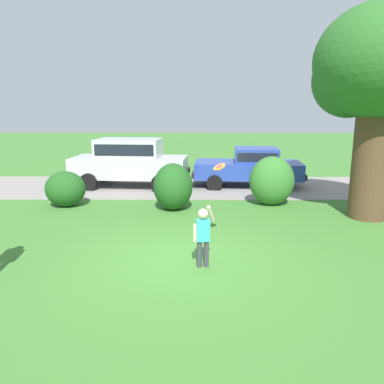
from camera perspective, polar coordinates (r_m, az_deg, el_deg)
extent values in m
plane|color=#3D752D|center=(8.24, -1.74, -9.98)|extent=(80.00, 80.00, 0.00)
cube|color=gray|center=(15.41, -0.70, 0.79)|extent=(28.00, 4.40, 0.02)
cylinder|color=#513823|center=(12.02, 25.26, 4.10)|extent=(1.10, 1.10, 3.27)
ellipsoid|color=#286023|center=(11.98, 26.53, 17.09)|extent=(3.64, 3.64, 3.09)
ellipsoid|color=#286023|center=(12.54, 22.42, 15.10)|extent=(2.16, 2.16, 2.16)
ellipsoid|color=#1E511C|center=(12.99, -18.34, 0.45)|extent=(1.28, 1.14, 1.15)
ellipsoid|color=#1E511C|center=(11.94, -2.83, 0.82)|extent=(1.22, 1.35, 1.46)
ellipsoid|color=#33702B|center=(12.73, 11.79, 1.64)|extent=(1.46, 1.17, 1.60)
cube|color=#28429E|center=(15.61, 8.29, 3.32)|extent=(4.33, 2.17, 0.64)
cube|color=#28429E|center=(15.54, 9.53, 5.47)|extent=(1.80, 1.75, 0.56)
cube|color=black|center=(15.54, 9.53, 5.47)|extent=(1.67, 1.76, 0.34)
cylinder|color=black|center=(14.73, 3.38, 1.37)|extent=(0.62, 0.27, 0.60)
cylinder|color=black|center=(16.57, 3.57, 2.63)|extent=(0.62, 0.27, 0.60)
cylinder|color=black|center=(14.89, 13.45, 1.16)|extent=(0.62, 0.27, 0.60)
cylinder|color=black|center=(16.72, 12.54, 2.44)|extent=(0.62, 0.27, 0.60)
cube|color=black|center=(15.65, 0.42, 2.88)|extent=(0.26, 1.75, 0.20)
cube|color=black|center=(15.90, 16.00, 2.54)|extent=(0.26, 1.75, 0.20)
cube|color=silver|center=(15.56, -9.25, 3.70)|extent=(4.64, 2.21, 0.80)
cube|color=silver|center=(15.46, -9.35, 6.49)|extent=(2.60, 1.82, 0.72)
cube|color=black|center=(15.46, -9.35, 6.49)|extent=(2.41, 1.82, 0.43)
cylinder|color=black|center=(15.17, -15.18, 1.43)|extent=(0.70, 0.28, 0.68)
cylinder|color=black|center=(16.91, -13.00, 2.67)|extent=(0.70, 0.28, 0.68)
cylinder|color=black|center=(14.44, -4.74, 1.28)|extent=(0.70, 0.28, 0.68)
cylinder|color=black|center=(16.26, -3.61, 2.58)|extent=(0.70, 0.28, 0.68)
cube|color=black|center=(16.31, -17.06, 3.01)|extent=(0.26, 1.75, 0.20)
cube|color=black|center=(15.19, -0.82, 2.88)|extent=(0.26, 1.75, 0.20)
cylinder|color=#383842|center=(7.78, 1.11, -9.20)|extent=(0.10, 0.10, 0.55)
cylinder|color=#383842|center=(7.80, 2.14, -9.15)|extent=(0.10, 0.10, 0.55)
cube|color=#33B2B2|center=(7.62, 1.65, -5.72)|extent=(0.28, 0.19, 0.44)
sphere|color=beige|center=(7.52, 1.67, -3.26)|extent=(0.20, 0.20, 0.20)
cylinder|color=beige|center=(7.60, 2.81, -3.26)|extent=(0.19, 0.25, 0.39)
cylinder|color=beige|center=(7.62, 0.45, -6.12)|extent=(0.07, 0.07, 0.36)
cylinder|color=orange|center=(8.51, 4.09, 3.74)|extent=(0.29, 0.28, 0.19)
cylinder|color=red|center=(8.51, 4.09, 3.77)|extent=(0.16, 0.16, 0.12)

